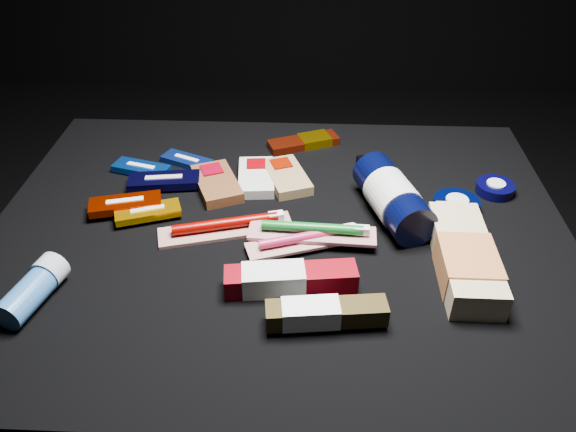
{
  "coord_description": "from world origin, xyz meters",
  "views": [
    {
      "loc": [
        0.05,
        -0.75,
        0.98
      ],
      "look_at": [
        0.01,
        0.01,
        0.42
      ],
      "focal_mm": 35.0,
      "sensor_mm": 36.0,
      "label": 1
    }
  ],
  "objects_px": {
    "lotion_bottle": "(392,197)",
    "deodorant_stick": "(34,289)",
    "toothpaste_carton_red": "(285,279)",
    "bodywash_bottle": "(465,259)"
  },
  "relations": [
    {
      "from": "lotion_bottle",
      "to": "deodorant_stick",
      "type": "height_order",
      "value": "lotion_bottle"
    },
    {
      "from": "toothpaste_carton_red",
      "to": "lotion_bottle",
      "type": "bearing_deg",
      "value": 40.75
    },
    {
      "from": "bodywash_bottle",
      "to": "deodorant_stick",
      "type": "height_order",
      "value": "bodywash_bottle"
    },
    {
      "from": "bodywash_bottle",
      "to": "deodorant_stick",
      "type": "relative_size",
      "value": 1.95
    },
    {
      "from": "lotion_bottle",
      "to": "deodorant_stick",
      "type": "relative_size",
      "value": 1.99
    },
    {
      "from": "deodorant_stick",
      "to": "lotion_bottle",
      "type": "bearing_deg",
      "value": 37.77
    },
    {
      "from": "lotion_bottle",
      "to": "bodywash_bottle",
      "type": "height_order",
      "value": "lotion_bottle"
    },
    {
      "from": "deodorant_stick",
      "to": "toothpaste_carton_red",
      "type": "xyz_separation_m",
      "value": [
        0.36,
        0.04,
        -0.0
      ]
    },
    {
      "from": "deodorant_stick",
      "to": "toothpaste_carton_red",
      "type": "distance_m",
      "value": 0.36
    },
    {
      "from": "lotion_bottle",
      "to": "bodywash_bottle",
      "type": "bearing_deg",
      "value": -73.64
    }
  ]
}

